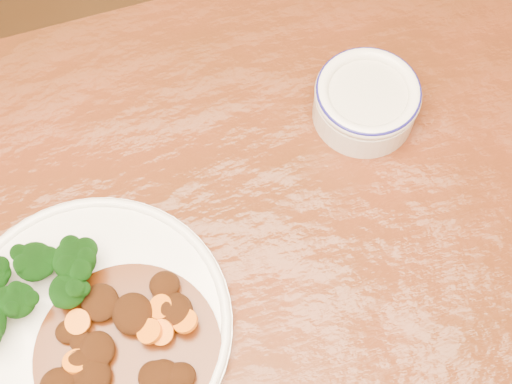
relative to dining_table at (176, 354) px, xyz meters
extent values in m
cube|color=#5F2410|center=(0.00, 0.00, 0.06)|extent=(1.59, 1.06, 0.04)
cylinder|color=#3B1D0E|center=(0.64, 0.46, -0.32)|extent=(0.06, 0.06, 0.71)
cylinder|color=white|center=(-0.08, 0.02, 0.09)|extent=(0.30, 0.30, 0.01)
torus|color=white|center=(-0.08, 0.02, 0.09)|extent=(0.30, 0.30, 0.01)
cylinder|color=#6C964D|center=(-0.14, 0.06, 0.10)|extent=(0.01, 0.01, 0.02)
ellipsoid|color=black|center=(-0.14, 0.06, 0.12)|extent=(0.04, 0.04, 0.03)
cylinder|color=#6C964D|center=(-0.12, 0.10, 0.10)|extent=(0.01, 0.01, 0.02)
ellipsoid|color=black|center=(-0.12, 0.10, 0.13)|extent=(0.04, 0.04, 0.03)
cylinder|color=#6C964D|center=(-0.08, 0.09, 0.10)|extent=(0.01, 0.01, 0.02)
ellipsoid|color=black|center=(-0.08, 0.09, 0.13)|extent=(0.05, 0.05, 0.04)
cylinder|color=#6C964D|center=(-0.09, 0.06, 0.10)|extent=(0.01, 0.01, 0.02)
ellipsoid|color=black|center=(-0.09, 0.06, 0.12)|extent=(0.04, 0.04, 0.03)
cylinder|color=#4F2208|center=(-0.04, -0.01, 0.10)|extent=(0.20, 0.20, 0.00)
ellipsoid|color=black|center=(-0.03, 0.02, 0.10)|extent=(0.03, 0.02, 0.01)
ellipsoid|color=black|center=(-0.07, 0.00, 0.11)|extent=(0.04, 0.04, 0.02)
ellipsoid|color=black|center=(0.02, 0.02, 0.11)|extent=(0.03, 0.02, 0.01)
ellipsoid|color=black|center=(-0.06, 0.04, 0.11)|extent=(0.04, 0.04, 0.02)
ellipsoid|color=black|center=(0.01, -0.05, 0.11)|extent=(0.03, 0.03, 0.02)
ellipsoid|color=black|center=(-0.01, -0.04, 0.11)|extent=(0.04, 0.03, 0.02)
ellipsoid|color=black|center=(-0.10, 0.02, 0.10)|extent=(0.03, 0.03, 0.01)
ellipsoid|color=black|center=(-0.02, -0.04, 0.11)|extent=(0.03, 0.03, 0.02)
ellipsoid|color=black|center=(0.00, 0.03, 0.11)|extent=(0.03, 0.02, 0.01)
ellipsoid|color=black|center=(-0.03, 0.02, 0.11)|extent=(0.04, 0.05, 0.02)
ellipsoid|color=black|center=(-0.08, -0.03, 0.11)|extent=(0.04, 0.04, 0.02)
ellipsoid|color=black|center=(0.01, 0.05, 0.11)|extent=(0.03, 0.03, 0.02)
ellipsoid|color=black|center=(-0.09, 0.01, 0.10)|extent=(0.02, 0.02, 0.01)
ellipsoid|color=black|center=(-0.09, -0.02, 0.11)|extent=(0.04, 0.03, 0.02)
ellipsoid|color=black|center=(-0.02, -0.04, 0.11)|extent=(0.02, 0.02, 0.01)
ellipsoid|color=black|center=(0.01, 0.02, 0.11)|extent=(0.04, 0.04, 0.02)
cylinder|color=#DA5E0B|center=(0.02, 0.00, 0.11)|extent=(0.04, 0.04, 0.01)
cylinder|color=#DA5E0B|center=(0.00, 0.00, 0.11)|extent=(0.04, 0.04, 0.01)
cylinder|color=#DA5E0B|center=(-0.09, -0.01, 0.11)|extent=(0.03, 0.03, 0.01)
cylinder|color=#DA5E0B|center=(0.00, 0.02, 0.11)|extent=(0.03, 0.03, 0.02)
cylinder|color=#DA5E0B|center=(-0.09, -0.02, 0.11)|extent=(0.03, 0.03, 0.01)
cylinder|color=#DA5E0B|center=(-0.02, 0.00, 0.11)|extent=(0.04, 0.04, 0.01)
cylinder|color=#DA5E0B|center=(-0.09, 0.03, 0.11)|extent=(0.04, 0.04, 0.01)
cylinder|color=white|center=(0.28, 0.23, 0.10)|extent=(0.12, 0.12, 0.04)
cylinder|color=beige|center=(0.28, 0.23, 0.12)|extent=(0.10, 0.10, 0.01)
torus|color=white|center=(0.28, 0.23, 0.13)|extent=(0.13, 0.13, 0.02)
torus|color=navy|center=(0.28, 0.23, 0.13)|extent=(0.12, 0.12, 0.01)
camera|label=1|loc=(0.05, -0.20, 0.83)|focal=50.00mm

